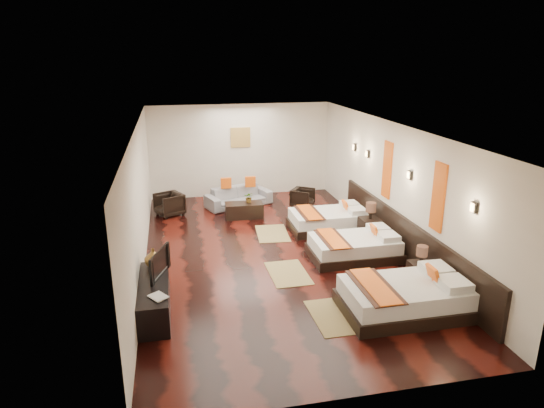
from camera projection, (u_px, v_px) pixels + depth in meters
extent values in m
cube|color=black|center=(273.00, 253.00, 10.61)|extent=(5.50, 9.50, 0.01)
cube|color=white|center=(273.00, 127.00, 9.76)|extent=(5.50, 9.50, 0.01)
cube|color=silver|center=(241.00, 150.00, 14.62)|extent=(5.50, 0.01, 2.80)
cube|color=silver|center=(140.00, 201.00, 9.64)|extent=(0.01, 9.50, 2.80)
cube|color=silver|center=(393.00, 186.00, 10.73)|extent=(0.01, 9.50, 2.80)
cube|color=black|center=(404.00, 238.00, 10.26)|extent=(0.08, 6.60, 0.90)
cube|color=black|center=(403.00, 306.00, 8.21)|extent=(2.12, 1.31, 0.22)
cube|color=white|center=(405.00, 292.00, 8.13)|extent=(2.02, 1.21, 0.30)
cube|color=#F25E11|center=(433.00, 275.00, 8.14)|extent=(0.16, 0.32, 0.33)
cube|color=#38190F|center=(375.00, 287.00, 7.97)|extent=(0.55, 1.33, 0.02)
cube|color=#F25E11|center=(375.00, 286.00, 7.96)|extent=(0.38, 1.33, 0.02)
cube|color=black|center=(354.00, 253.00, 10.38)|extent=(1.89, 1.17, 0.20)
cube|color=white|center=(354.00, 243.00, 10.31)|extent=(1.80, 1.08, 0.27)
cube|color=#F25E11|center=(374.00, 231.00, 10.32)|extent=(0.14, 0.29, 0.29)
cube|color=#38190F|center=(333.00, 239.00, 10.16)|extent=(0.50, 1.19, 0.02)
cube|color=#F25E11|center=(333.00, 238.00, 10.16)|extent=(0.34, 1.19, 0.02)
cube|color=black|center=(328.00, 226.00, 12.04)|extent=(1.90, 1.17, 0.20)
cube|color=white|center=(328.00, 217.00, 11.96)|extent=(1.81, 1.08, 0.27)
cube|color=#F25E11|center=(346.00, 206.00, 11.98)|extent=(0.14, 0.29, 0.29)
cube|color=#38190F|center=(309.00, 213.00, 11.82)|extent=(0.50, 1.19, 0.02)
cube|color=#F25E11|center=(309.00, 212.00, 11.82)|extent=(0.34, 1.19, 0.02)
cube|color=black|center=(420.00, 274.00, 9.15)|extent=(0.40, 0.40, 0.44)
cylinder|color=black|center=(421.00, 259.00, 9.05)|extent=(0.07, 0.07, 0.18)
cylinder|color=#3F2619|center=(422.00, 251.00, 9.00)|extent=(0.21, 0.21, 0.19)
cube|color=black|center=(370.00, 228.00, 11.40)|extent=(0.45, 0.45, 0.50)
cylinder|color=black|center=(370.00, 214.00, 11.30)|extent=(0.08, 0.08, 0.20)
cylinder|color=#3F2619|center=(371.00, 207.00, 11.24)|extent=(0.24, 0.24, 0.22)
cube|color=#95804C|center=(335.00, 316.00, 8.08)|extent=(0.77, 1.21, 0.01)
cube|color=#95804C|center=(288.00, 273.00, 9.65)|extent=(0.77, 1.21, 0.01)
cube|color=#95804C|center=(272.00, 233.00, 11.77)|extent=(0.84, 1.26, 0.01)
cube|color=black|center=(154.00, 297.00, 8.15)|extent=(0.50, 1.80, 0.55)
imported|color=black|center=(155.00, 263.00, 8.26)|extent=(0.40, 0.81, 0.48)
imported|color=black|center=(152.00, 299.00, 7.50)|extent=(0.36, 0.38, 0.03)
imported|color=brown|center=(153.00, 258.00, 8.64)|extent=(0.41, 0.41, 0.34)
imported|color=gray|center=(239.00, 197.00, 13.84)|extent=(2.03, 1.33, 0.55)
imported|color=black|center=(169.00, 204.00, 13.02)|extent=(0.90, 0.89, 0.62)
imported|color=black|center=(303.00, 198.00, 13.75)|extent=(0.82, 0.82, 0.54)
cube|color=black|center=(244.00, 210.00, 12.88)|extent=(1.02, 0.54, 0.40)
imported|color=#2B5E1F|center=(249.00, 197.00, 12.85)|extent=(0.31, 0.29, 0.29)
cube|color=#D86014|center=(438.00, 197.00, 8.86)|extent=(0.04, 0.40, 1.30)
cube|color=#D86014|center=(387.00, 170.00, 10.91)|extent=(0.04, 0.40, 1.30)
cube|color=black|center=(474.00, 207.00, 7.79)|extent=(0.06, 0.12, 0.18)
cube|color=#FFD18C|center=(472.00, 208.00, 7.78)|extent=(0.02, 0.10, 0.14)
cube|color=black|center=(410.00, 175.00, 9.84)|extent=(0.06, 0.12, 0.18)
cube|color=#FFD18C|center=(408.00, 175.00, 9.83)|extent=(0.02, 0.10, 0.14)
cube|color=black|center=(368.00, 154.00, 11.89)|extent=(0.06, 0.12, 0.18)
cube|color=#FFD18C|center=(367.00, 154.00, 11.88)|extent=(0.02, 0.10, 0.14)
cube|color=black|center=(354.00, 147.00, 12.73)|extent=(0.06, 0.12, 0.18)
cube|color=#FFD18C|center=(353.00, 147.00, 12.72)|extent=(0.02, 0.10, 0.14)
cube|color=#AD873F|center=(240.00, 137.00, 14.48)|extent=(0.60, 0.04, 0.60)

